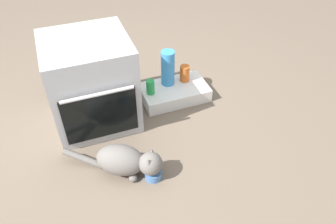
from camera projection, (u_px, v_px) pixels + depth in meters
ground at (109, 148)px, 2.33m from camera, size 8.00×8.00×0.00m
oven at (91, 83)px, 2.36m from camera, size 0.59×0.61×0.67m
pantry_cabinet at (174, 92)px, 2.73m from camera, size 0.54×0.32×0.11m
food_bowl at (153, 174)px, 2.12m from camera, size 0.11×0.11×0.08m
cat at (126, 161)px, 2.09m from camera, size 0.59×0.43×0.22m
sauce_jar at (185, 73)px, 2.72m from camera, size 0.08×0.08×0.14m
water_bottle at (168, 68)px, 2.64m from camera, size 0.11×0.11×0.30m
soda_can at (150, 87)px, 2.60m from camera, size 0.07×0.07×0.12m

